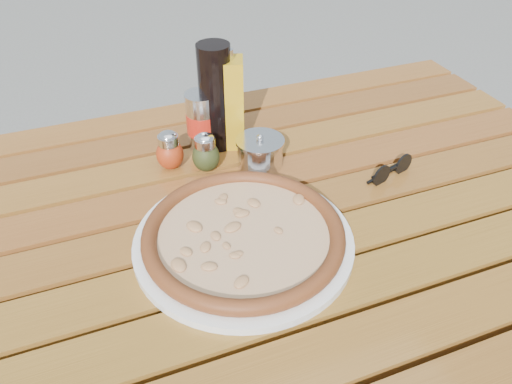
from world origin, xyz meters
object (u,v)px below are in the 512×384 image
object	(u,v)px
table	(260,243)
pizza	(243,234)
sunglasses	(391,170)
oregano_shaker	(206,153)
dark_bottle	(216,98)
soda_can	(203,121)
olive_oil_cruet	(230,103)
plate	(244,241)
pepper_shaker	(169,151)
parmesan_tin	(260,152)

from	to	relation	value
table	pizza	xyz separation A→B (m)	(-0.06, -0.07, 0.10)
table	sunglasses	xyz separation A→B (m)	(0.28, 0.01, 0.09)
table	pizza	bearing A→B (deg)	-129.37
pizza	oregano_shaker	bearing A→B (deg)	88.83
oregano_shaker	dark_bottle	distance (m)	0.12
pizza	table	bearing A→B (deg)	50.63
soda_can	olive_oil_cruet	bearing A→B (deg)	-16.43
plate	pepper_shaker	distance (m)	0.27
table	parmesan_tin	bearing A→B (deg)	68.67
oregano_shaker	sunglasses	distance (m)	0.36
table	parmesan_tin	world-z (taller)	parmesan_tin
sunglasses	table	bearing A→B (deg)	165.19
sunglasses	olive_oil_cruet	bearing A→B (deg)	121.82
soda_can	olive_oil_cruet	distance (m)	0.07
parmesan_tin	olive_oil_cruet	bearing A→B (deg)	106.64
pepper_shaker	parmesan_tin	world-z (taller)	pepper_shaker
table	plate	xyz separation A→B (m)	(-0.06, -0.07, 0.08)
dark_bottle	olive_oil_cruet	world-z (taller)	dark_bottle
parmesan_tin	sunglasses	bearing A→B (deg)	-30.23
pizza	parmesan_tin	xyz separation A→B (m)	(0.11, 0.20, 0.01)
olive_oil_cruet	parmesan_tin	bearing A→B (deg)	-73.36
parmesan_tin	sunglasses	world-z (taller)	parmesan_tin
dark_bottle	pepper_shaker	bearing A→B (deg)	-157.49
table	parmesan_tin	size ratio (longest dim) A/B	11.51
oregano_shaker	dark_bottle	bearing A→B (deg)	58.44
olive_oil_cruet	soda_can	bearing A→B (deg)	163.57
pepper_shaker	olive_oil_cruet	distance (m)	0.16
plate	pizza	xyz separation A→B (m)	(-0.00, 0.00, 0.02)
oregano_shaker	table	bearing A→B (deg)	-72.47
table	pepper_shaker	xyz separation A→B (m)	(-0.11, 0.19, 0.11)
table	soda_can	xyz separation A→B (m)	(-0.03, 0.25, 0.13)
pizza	sunglasses	size ratio (longest dim) A/B	4.14
dark_bottle	soda_can	size ratio (longest dim) A/B	1.83
pizza	parmesan_tin	distance (m)	0.23
pepper_shaker	oregano_shaker	bearing A→B (deg)	-27.14
soda_can	table	bearing A→B (deg)	-83.05
dark_bottle	sunglasses	size ratio (longest dim) A/B	2.01
pepper_shaker	oregano_shaker	size ratio (longest dim) A/B	1.00
dark_bottle	sunglasses	distance (m)	0.37
pizza	soda_can	xyz separation A→B (m)	(0.03, 0.32, 0.04)
pizza	dark_bottle	size ratio (longest dim) A/B	2.05
pepper_shaker	parmesan_tin	size ratio (longest dim) A/B	0.67
pizza	pepper_shaker	world-z (taller)	pepper_shaker
plate	soda_can	world-z (taller)	soda_can
plate	sunglasses	size ratio (longest dim) A/B	3.30
table	pizza	world-z (taller)	pizza
dark_bottle	soda_can	bearing A→B (deg)	165.02
table	pepper_shaker	bearing A→B (deg)	120.66
oregano_shaker	sunglasses	world-z (taller)	oregano_shaker
table	pepper_shaker	size ratio (longest dim) A/B	17.07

